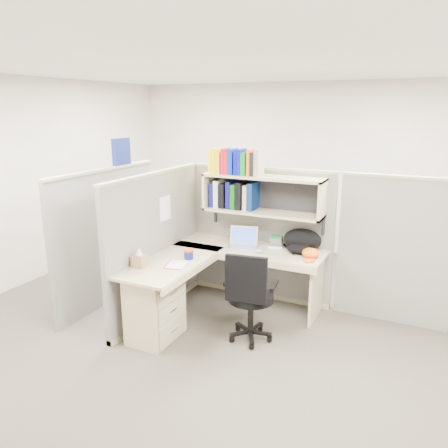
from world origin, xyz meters
The scene contains 14 objects.
ground centered at (0.00, 0.00, 0.00)m, with size 6.00×6.00×0.00m, color #352F29.
room_shell centered at (0.00, 0.00, 1.62)m, with size 6.00×6.00×6.00m.
cubicle centered at (-0.37, 0.45, 0.91)m, with size 3.79×1.84×1.95m.
desk centered at (-0.41, -0.29, 0.44)m, with size 1.74×1.75×0.73m.
laptop centered at (-0.08, 0.55, 0.85)m, with size 0.33×0.33×0.23m, color silver, non-canonical shape.
backpack centered at (0.58, 0.68, 0.86)m, with size 0.43×0.33×0.26m, color black, non-canonical shape.
orange_cap centered at (0.73, 0.54, 0.78)m, with size 0.19×0.22×0.10m, color #E15A13, non-canonical shape.
snack_canister centered at (-0.44, -0.07, 0.78)m, with size 0.11×0.11×0.10m.
tissue_box centered at (-0.78, -0.49, 0.83)m, with size 0.13×0.13×0.20m, color #9F765A, non-canonical shape.
mouse centered at (0.16, 0.45, 0.75)m, with size 0.10×0.07×0.04m, color #7C96B0.
paper_cup centered at (-0.07, 0.72, 0.78)m, with size 0.07×0.07×0.10m, color silver.
book_stack centered at (0.26, 0.77, 0.78)m, with size 0.16×0.22×0.11m, color gray, non-canonical shape.
loose_paper centered at (-0.47, -0.28, 0.73)m, with size 0.19×0.25×0.00m, color silver, non-canonical shape.
task_chair centered at (0.32, -0.20, 0.34)m, with size 0.53×0.49×0.97m.
Camera 1 is at (1.81, -3.91, 2.30)m, focal length 35.00 mm.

